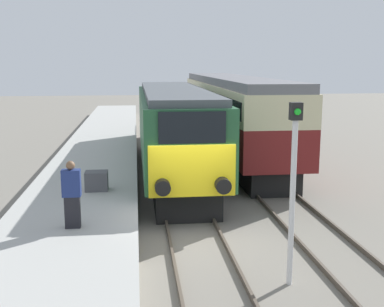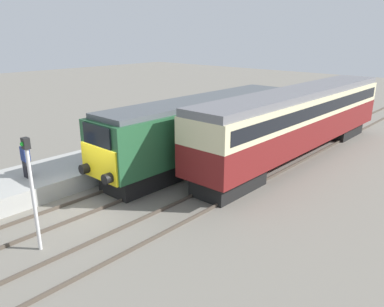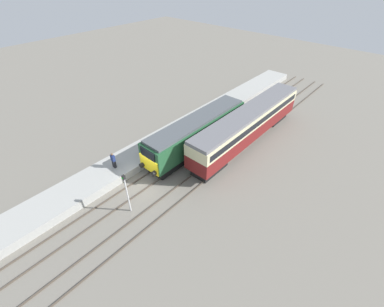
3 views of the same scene
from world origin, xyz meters
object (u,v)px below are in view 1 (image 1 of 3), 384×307
locomotive (173,128)px  person_on_platform (72,195)px  passenger_carriage (232,108)px  signal_post (293,179)px  luggage_crate (97,181)px

locomotive → person_on_platform: locomotive is taller
passenger_carriage → person_on_platform: bearing=-116.3°
locomotive → person_on_platform: bearing=-110.1°
locomotive → signal_post: (1.70, -10.48, 0.27)m
passenger_carriage → signal_post: passenger_carriage is taller
passenger_carriage → luggage_crate: (-6.22, -9.71, -1.34)m
person_on_platform → luggage_crate: 3.51m
locomotive → person_on_platform: 9.09m
person_on_platform → locomotive: bearing=69.9°
person_on_platform → signal_post: (4.82, -1.95, 0.72)m
locomotive → passenger_carriage: bearing=53.8°
signal_post → luggage_crate: (-4.52, 5.41, -1.24)m
person_on_platform → luggage_crate: person_on_platform is taller
locomotive → luggage_crate: size_ratio=20.00×
locomotive → passenger_carriage: passenger_carriage is taller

